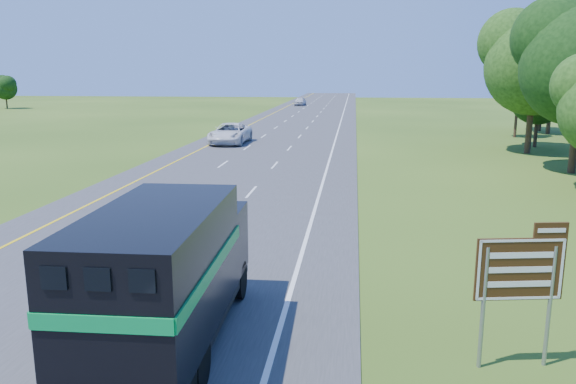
% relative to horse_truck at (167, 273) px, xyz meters
% --- Properties ---
extents(road, '(15.00, 260.00, 0.04)m').
position_rel_horse_truck_xyz_m(road, '(-3.13, 38.52, -1.88)').
color(road, '#38383A').
rests_on(road, ground).
extents(lane_markings, '(11.15, 260.00, 0.01)m').
position_rel_horse_truck_xyz_m(lane_markings, '(-3.13, 38.52, -1.85)').
color(lane_markings, yellow).
rests_on(lane_markings, road).
extents(horse_truck, '(2.66, 7.91, 3.48)m').
position_rel_horse_truck_xyz_m(horse_truck, '(0.00, 0.00, 0.00)').
color(horse_truck, black).
rests_on(horse_truck, road).
extents(white_suv, '(3.13, 6.58, 1.81)m').
position_rel_horse_truck_xyz_m(white_suv, '(-7.01, 38.19, -0.95)').
color(white_suv, silver).
rests_on(white_suv, road).
extents(far_car, '(2.27, 4.81, 1.59)m').
position_rel_horse_truck_xyz_m(far_car, '(-6.46, 98.97, -1.06)').
color(far_car, silver).
rests_on(far_car, road).
extents(exit_sign, '(1.90, 0.38, 3.26)m').
position_rel_horse_truck_xyz_m(exit_sign, '(7.69, 0.23, 0.22)').
color(exit_sign, gray).
rests_on(exit_sign, ground).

